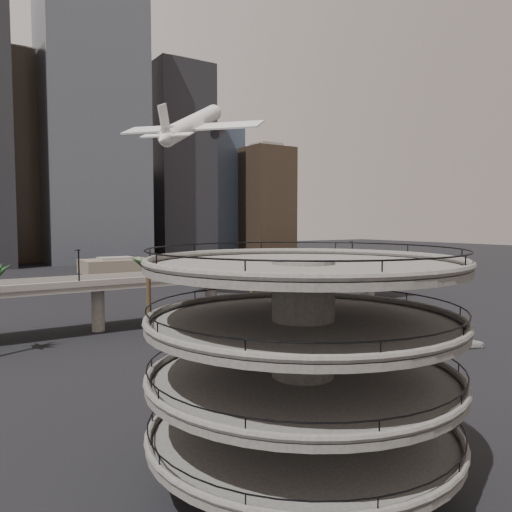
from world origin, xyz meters
TOP-DOWN VIEW (x-y plane):
  - ground at (0.00, 0.00)m, footprint 700.00×700.00m
  - parking_ramp at (-13.00, -4.00)m, footprint 22.20×22.20m
  - overpass at (0.00, 55.00)m, footprint 130.00×9.30m
  - palm_trees at (11.58, 47.18)m, footprint 76.40×18.40m
  - low_buildings at (6.89, 142.30)m, footprint 135.00×27.50m
  - skyline at (15.11, 217.08)m, footprint 269.00×86.00m
  - airborne_jet at (15.26, 71.16)m, footprint 29.07×28.13m
  - car_a at (-7.04, 19.51)m, footprint 4.80×2.10m
  - car_b at (17.82, 18.69)m, footprint 5.01×2.78m
  - car_c at (32.51, 13.01)m, footprint 5.19×3.28m

SIDE VIEW (x-z plane):
  - ground at x=0.00m, z-range 0.00..0.00m
  - car_c at x=32.51m, z-range 0.00..1.40m
  - car_b at x=17.82m, z-range 0.00..1.56m
  - car_a at x=-7.04m, z-range 0.00..1.61m
  - low_buildings at x=6.89m, z-range -0.54..6.26m
  - overpass at x=0.00m, z-range -0.01..14.69m
  - parking_ramp at x=-13.00m, z-range 1.16..18.51m
  - palm_trees at x=11.58m, z-range 4.30..18.30m
  - airborne_jet at x=15.26m, z-range 32.29..48.76m
  - skyline at x=15.11m, z-range -17.34..111.99m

